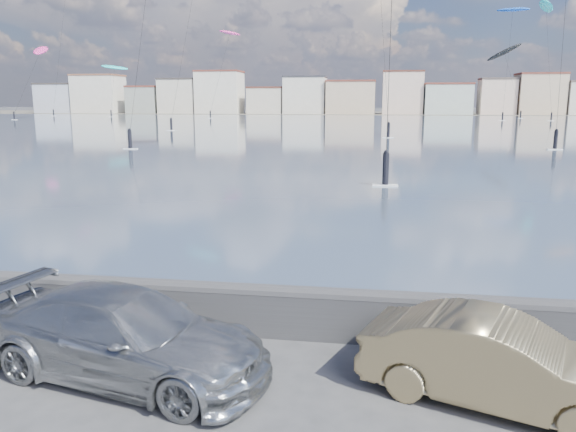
{
  "coord_description": "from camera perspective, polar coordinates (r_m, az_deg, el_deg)",
  "views": [
    {
      "loc": [
        2.83,
        -7.69,
        4.65
      ],
      "look_at": [
        1.0,
        4.0,
        2.2
      ],
      "focal_mm": 35.0,
      "sensor_mm": 36.0,
      "label": 1
    }
  ],
  "objects": [
    {
      "name": "ground",
      "position": [
        9.42,
        -10.33,
        -18.09
      ],
      "size": [
        700.0,
        700.0,
        0.0
      ],
      "primitive_type": "plane",
      "color": "#333335",
      "rests_on": "ground"
    },
    {
      "name": "bay_water",
      "position": [
        99.34,
        7.33,
        8.93
      ],
      "size": [
        500.0,
        177.0,
        0.0
      ],
      "primitive_type": "cube",
      "color": "#374664",
      "rests_on": "ground"
    },
    {
      "name": "far_shore_strip",
      "position": [
        207.76,
        8.23,
        10.31
      ],
      "size": [
        500.0,
        60.0,
        0.0
      ],
      "primitive_type": "cube",
      "color": "#4C473D",
      "rests_on": "ground"
    },
    {
      "name": "seawall",
      "position": [
        11.51,
        -6.0,
        -9.07
      ],
      "size": [
        400.0,
        0.36,
        1.08
      ],
      "color": "#28282B",
      "rests_on": "ground"
    },
    {
      "name": "far_buildings",
      "position": [
        193.7,
        8.62,
        11.98
      ],
      "size": [
        240.79,
        13.26,
        14.6
      ],
      "color": "#B2B7C6",
      "rests_on": "ground"
    },
    {
      "name": "car_silver",
      "position": [
        10.1,
        -16.16,
        -11.54
      ],
      "size": [
        5.45,
        3.15,
        1.49
      ],
      "primitive_type": "imported",
      "rotation": [
        0.0,
        0.0,
        1.35
      ],
      "color": "#A2A5A8",
      "rests_on": "ground"
    },
    {
      "name": "car_champagne",
      "position": [
        9.5,
        20.66,
        -13.73
      ],
      "size": [
        4.45,
        2.83,
        1.39
      ],
      "primitive_type": "imported",
      "rotation": [
        0.0,
        0.0,
        1.22
      ],
      "color": "#9E8A5E",
      "rests_on": "ground"
    },
    {
      "name": "kitesurfer_3",
      "position": [
        148.95,
        21.87,
        18.75
      ],
      "size": [
        7.98,
        12.51,
        26.29
      ],
      "color": "blue",
      "rests_on": "ground"
    },
    {
      "name": "kitesurfer_6",
      "position": [
        150.02,
        24.75,
        18.7
      ],
      "size": [
        6.52,
        12.8,
        27.1
      ],
      "color": "#19BFBF",
      "rests_on": "ground"
    },
    {
      "name": "kitesurfer_14",
      "position": [
        176.29,
        -17.22,
        14.13
      ],
      "size": [
        7.87,
        13.36,
        15.09
      ],
      "color": "#19BFBF",
      "rests_on": "ground"
    },
    {
      "name": "kitesurfer_16",
      "position": [
        154.66,
        -23.84,
        15.07
      ],
      "size": [
        7.4,
        12.26,
        18.36
      ],
      "color": "#E5338C",
      "rests_on": "ground"
    },
    {
      "name": "kitesurfer_17",
      "position": [
        163.42,
        21.13,
        15.2
      ],
      "size": [
        9.29,
        7.96,
        19.81
      ],
      "color": "black",
      "rests_on": "ground"
    },
    {
      "name": "kitesurfer_18",
      "position": [
        158.24,
        -5.95,
        17.89
      ],
      "size": [
        6.65,
        14.43,
        22.96
      ],
      "color": "#E5338C",
      "rests_on": "ground"
    }
  ]
}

